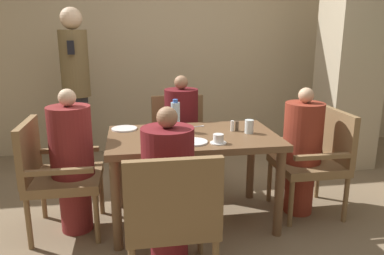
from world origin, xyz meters
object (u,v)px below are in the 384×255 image
standing_host (76,85)px  diner_in_left_chair (72,160)px  chair_right_side (317,156)px  water_bottle (175,116)px  diner_in_right_chair (302,150)px  plate_main_right (124,129)px  chair_far_side (180,136)px  teacup_with_saucer (218,139)px  diner_in_far_chair (181,132)px  diner_in_near_chair (168,192)px  glass_tall_near (249,127)px  chair_left_side (54,171)px  glass_tall_mid (158,142)px  plate_main_left (193,142)px  chair_near_corner (171,213)px

standing_host → diner_in_left_chair: bearing=-85.0°
chair_right_side → water_bottle: bearing=173.0°
diner_in_right_chair → plate_main_right: diner_in_right_chair is taller
chair_right_side → plate_main_right: bearing=170.7°
chair_far_side → teacup_with_saucer: 1.10m
chair_right_side → diner_in_far_chair: bearing=148.0°
diner_in_near_chair → glass_tall_near: 0.99m
diner_in_left_chair → diner_in_right_chair: bearing=0.0°
chair_left_side → chair_right_side: (2.13, 0.00, 0.00)m
chair_left_side → diner_in_near_chair: 1.05m
glass_tall_near → diner_in_far_chair: bearing=123.3°
chair_left_side → chair_far_side: bearing=37.1°
teacup_with_saucer → diner_in_far_chair: bearing=98.9°
diner_in_right_chair → teacup_with_saucer: (-0.78, -0.25, 0.21)m
diner_in_near_chair → chair_left_side: bearing=140.2°
diner_in_right_chair → glass_tall_mid: diner_in_right_chair is taller
chair_left_side → diner_in_right_chair: (1.99, 0.00, 0.06)m
chair_left_side → teacup_with_saucer: (1.21, -0.25, 0.27)m
plate_main_left → plate_main_right: same height
standing_host → glass_tall_mid: (0.75, -1.74, -0.16)m
diner_in_near_chair → plate_main_right: 0.98m
glass_tall_near → chair_right_side: bearing=2.0°
chair_left_side → glass_tall_mid: (0.77, -0.33, 0.29)m
standing_host → plate_main_left: size_ratio=8.39×
chair_left_side → glass_tall_near: size_ratio=8.13×
chair_near_corner → chair_far_side: bearing=80.7°
plate_main_right → water_bottle: water_bottle is taller
plate_main_right → chair_near_corner: bearing=-75.9°
chair_far_side → standing_host: 1.30m
diner_in_near_chair → plate_main_left: bearing=63.2°
plate_main_right → glass_tall_mid: size_ratio=1.94×
chair_near_corner → plate_main_right: chair_near_corner is taller
plate_main_right → chair_far_side: bearing=45.6°
chair_left_side → diner_in_far_chair: (1.07, 0.67, 0.08)m
plate_main_right → teacup_with_saucer: 0.85m
chair_far_side → chair_right_side: 1.34m
diner_in_left_chair → plate_main_left: 0.93m
diner_in_left_chair → diner_in_far_chair: size_ratio=1.00×
plate_main_right → diner_in_near_chair: bearing=-73.9°
chair_right_side → plate_main_left: bearing=-169.3°
diner_in_far_chair → chair_near_corner: size_ratio=1.27×
chair_far_side → chair_right_side: bearing=-37.1°
standing_host → glass_tall_mid: size_ratio=16.24×
diner_in_right_chair → glass_tall_mid: bearing=-165.1°
diner_in_near_chair → standing_host: 2.26m
chair_left_side → chair_right_side: bearing=0.0°
chair_far_side → diner_in_right_chair: 1.23m
diner_in_left_chair → diner_in_near_chair: (0.66, -0.67, -0.01)m
chair_left_side → standing_host: (0.01, 1.41, 0.46)m
chair_left_side → chair_right_side: 2.13m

